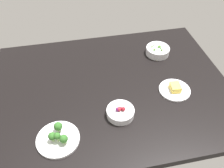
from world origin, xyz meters
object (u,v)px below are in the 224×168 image
Objects in this scene: plate_broccoli at (58,138)px; plate_cheese at (175,89)px; bowl_berries at (121,112)px; bowl_peas at (158,50)px.

plate_cheese is at bearing 16.36° from plate_broccoli.
plate_broccoli is at bearing -164.92° from bowl_berries.
plate_cheese is 1.14× the size of bowl_peas.
plate_cheese is 35.69cm from bowl_peas.
plate_broccoli is 33.99cm from bowl_berries.
bowl_peas is (69.20, 55.36, 0.95)cm from plate_broccoli.
bowl_berries is at bearing 15.08° from plate_broccoli.
bowl_peas is at bearing 86.92° from plate_cheese.
plate_broccoli is 88.63cm from bowl_peas.
bowl_berries is 0.93× the size of bowl_peas.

